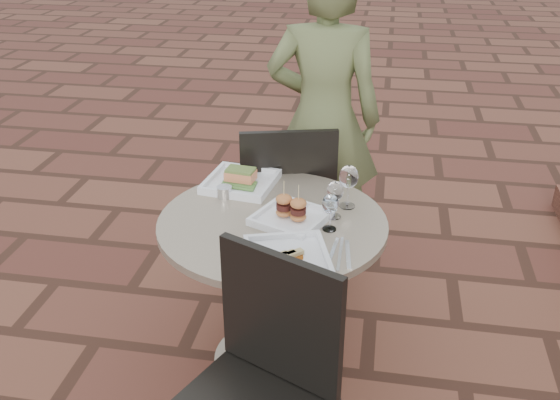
% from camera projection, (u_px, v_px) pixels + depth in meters
% --- Properties ---
extents(ground, '(60.00, 60.00, 0.00)m').
position_uv_depth(ground, '(272.00, 363.00, 2.77)').
color(ground, brown).
rests_on(ground, ground).
extents(cafe_table, '(0.90, 0.90, 0.73)m').
position_uv_depth(cafe_table, '(273.00, 272.00, 2.55)').
color(cafe_table, gray).
rests_on(cafe_table, ground).
extents(chair_far, '(0.54, 0.54, 0.93)m').
position_uv_depth(chair_far, '(286.00, 197.00, 3.00)').
color(chair_far, black).
rests_on(chair_far, ground).
extents(chair_near, '(0.58, 0.58, 0.93)m').
position_uv_depth(chair_near, '(261.00, 374.00, 1.94)').
color(chair_near, black).
rests_on(chair_near, ground).
extents(diner, '(0.59, 0.39, 1.63)m').
position_uv_depth(diner, '(324.00, 120.00, 3.20)').
color(diner, '#555E33').
rests_on(diner, ground).
extents(plate_salmon, '(0.32, 0.32, 0.08)m').
position_uv_depth(plate_salmon, '(241.00, 181.00, 2.70)').
color(plate_salmon, white).
rests_on(plate_salmon, cafe_table).
extents(plate_sliders, '(0.33, 0.33, 0.16)m').
position_uv_depth(plate_sliders, '(291.00, 214.00, 2.41)').
color(plate_sliders, white).
rests_on(plate_sliders, cafe_table).
extents(plate_tuna, '(0.36, 0.36, 0.03)m').
position_uv_depth(plate_tuna, '(287.00, 257.00, 2.17)').
color(plate_tuna, white).
rests_on(plate_tuna, cafe_table).
extents(wine_glass_right, '(0.06, 0.06, 0.15)m').
position_uv_depth(wine_glass_right, '(330.00, 205.00, 2.32)').
color(wine_glass_right, white).
rests_on(wine_glass_right, cafe_table).
extents(wine_glass_mid, '(0.07, 0.07, 0.15)m').
position_uv_depth(wine_glass_mid, '(335.00, 192.00, 2.41)').
color(wine_glass_mid, white).
rests_on(wine_glass_mid, cafe_table).
extents(wine_glass_far, '(0.08, 0.08, 0.18)m').
position_uv_depth(wine_glass_far, '(349.00, 178.00, 2.48)').
color(wine_glass_far, white).
rests_on(wine_glass_far, cafe_table).
extents(steel_ramekin, '(0.08, 0.08, 0.05)m').
position_uv_depth(steel_ramekin, '(224.00, 192.00, 2.60)').
color(steel_ramekin, silver).
rests_on(steel_ramekin, cafe_table).
extents(cutlery_set, '(0.11, 0.23, 0.00)m').
position_uv_depth(cutlery_set, '(340.00, 254.00, 2.21)').
color(cutlery_set, silver).
rests_on(cutlery_set, cafe_table).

